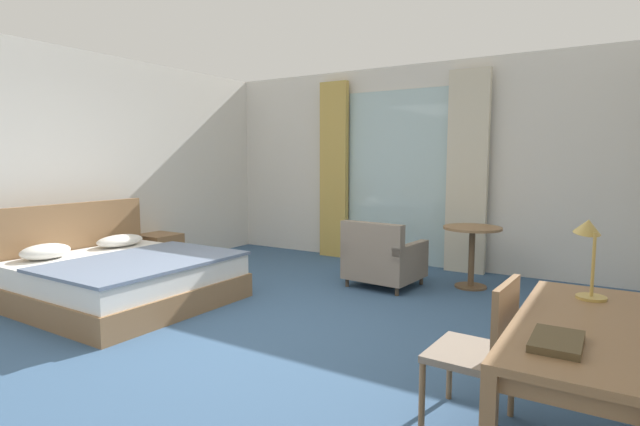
% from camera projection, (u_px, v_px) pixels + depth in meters
% --- Properties ---
extents(ground, '(6.55, 7.57, 0.10)m').
position_uv_depth(ground, '(249.00, 339.00, 4.29)').
color(ground, '#38567A').
extents(wall_back, '(6.15, 0.12, 2.82)m').
position_uv_depth(wall_back, '(407.00, 166.00, 7.10)').
color(wall_back, silver).
rests_on(wall_back, ground).
extents(wall_left, '(0.12, 7.17, 2.82)m').
position_uv_depth(wall_left, '(48.00, 168.00, 5.72)').
color(wall_left, silver).
rests_on(wall_left, ground).
extents(balcony_glass_door, '(1.60, 0.02, 2.48)m').
position_uv_depth(balcony_glass_door, '(398.00, 178.00, 7.10)').
color(balcony_glass_door, silver).
rests_on(balcony_glass_door, ground).
extents(curtain_panel_left, '(0.45, 0.10, 2.67)m').
position_uv_depth(curtain_panel_left, '(334.00, 171.00, 7.55)').
color(curtain_panel_left, tan).
rests_on(curtain_panel_left, ground).
extents(curtain_panel_right, '(0.53, 0.10, 2.67)m').
position_uv_depth(curtain_panel_right, '(467.00, 173.00, 6.47)').
color(curtain_panel_right, beige).
rests_on(curtain_panel_right, ground).
extents(bed, '(1.98, 1.88, 1.01)m').
position_uv_depth(bed, '(121.00, 277.00, 5.21)').
color(bed, olive).
rests_on(bed, ground).
extents(nightstand, '(0.52, 0.48, 0.48)m').
position_uv_depth(nightstand, '(159.00, 251.00, 6.78)').
color(nightstand, olive).
rests_on(nightstand, ground).
extents(writing_desk, '(0.60, 1.51, 0.74)m').
position_uv_depth(writing_desk, '(582.00, 340.00, 2.35)').
color(writing_desk, olive).
rests_on(writing_desk, ground).
extents(desk_chair, '(0.44, 0.50, 0.86)m').
position_uv_depth(desk_chair, '(484.00, 345.00, 2.75)').
color(desk_chair, gray).
rests_on(desk_chair, ground).
extents(desk_lamp, '(0.20, 0.22, 0.45)m').
position_uv_depth(desk_lamp, '(589.00, 241.00, 2.74)').
color(desk_lamp, tan).
rests_on(desk_lamp, writing_desk).
extents(closed_book, '(0.20, 0.31, 0.03)m').
position_uv_depth(closed_book, '(557.00, 341.00, 2.05)').
color(closed_book, brown).
rests_on(closed_book, writing_desk).
extents(armchair_by_window, '(0.84, 0.80, 0.79)m').
position_uv_depth(armchair_by_window, '(383.00, 260.00, 5.84)').
color(armchair_by_window, gray).
rests_on(armchair_by_window, ground).
extents(round_cafe_table, '(0.67, 0.67, 0.72)m').
position_uv_depth(round_cafe_table, '(472.00, 243.00, 5.76)').
color(round_cafe_table, olive).
rests_on(round_cafe_table, ground).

